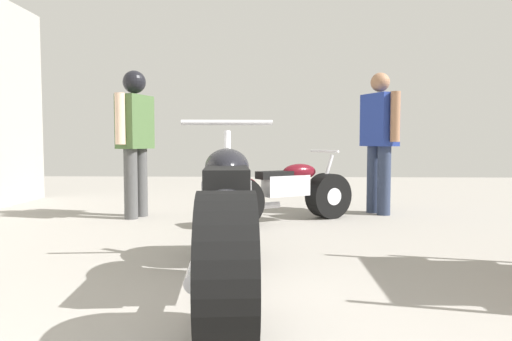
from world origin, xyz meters
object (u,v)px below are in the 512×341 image
Objects in this scene: mechanic_with_helmet at (135,130)px; mechanic_in_blue at (379,135)px; motorcycle_black_naked at (283,193)px; motorcycle_maroon_cruiser at (227,221)px.

mechanic_in_blue is at bearing 7.72° from mechanic_with_helmet.
mechanic_with_helmet is (-1.74, 0.27, 0.71)m from motorcycle_black_naked.
mechanic_in_blue is at bearing 63.11° from motorcycle_maroon_cruiser.
motorcycle_black_naked is 1.52m from mechanic_in_blue.
motorcycle_maroon_cruiser is 1.31× the size of mechanic_in_blue.
motorcycle_black_naked is at bearing 81.05° from motorcycle_maroon_cruiser.
mechanic_with_helmet is at bearing -172.28° from mechanic_in_blue.
motorcycle_maroon_cruiser is 2.49m from motorcycle_black_naked.
motorcycle_black_naked is 0.92× the size of mechanic_with_helmet.
mechanic_in_blue reaches higher than motorcycle_black_naked.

